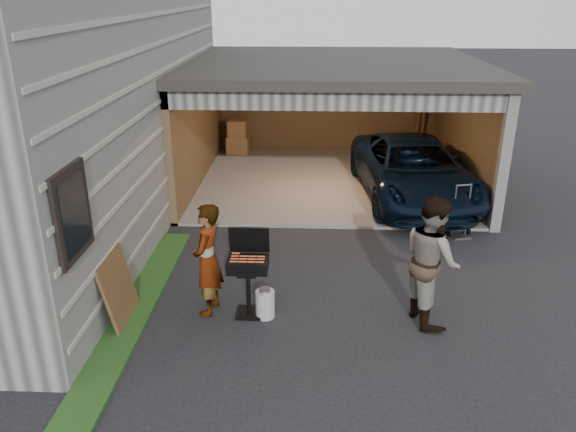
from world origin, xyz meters
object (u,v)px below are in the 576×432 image
minivan (413,172)px  man (432,260)px  bbq_grill (248,266)px  plywood_panel (119,289)px  propane_tank (265,304)px  woman (207,260)px  hand_truck (460,227)px

minivan → man: (-0.55, -4.88, 0.28)m
man → bbq_grill: 2.57m
plywood_panel → propane_tank: bearing=5.2°
woman → bbq_grill: bearing=94.1°
minivan → man: man is taller
plywood_panel → hand_truck: 6.39m
man → hand_truck: (1.17, 2.93, -0.73)m
minivan → man: bearing=-101.4°
minivan → bbq_grill: minivan is taller
minivan → woman: (-3.69, -4.82, 0.19)m
woman → minivan: bearing=149.9°
man → propane_tank: size_ratio=4.52×
woman → man: 3.15m
woman → plywood_panel: 1.30m
minivan → woman: size_ratio=2.80×
propane_tank → hand_truck: hand_truck is taller
bbq_grill → propane_tank: bbq_grill is taller
man → plywood_panel: bearing=78.8°
minivan → plywood_panel: (-4.92, -5.13, -0.14)m
propane_tank → plywood_panel: size_ratio=0.40×
minivan → propane_tank: minivan is taller
man → bbq_grill: (-2.56, 0.03, -0.17)m
hand_truck → minivan: bearing=95.1°
woman → plywood_panel: size_ratio=1.62×
woman → propane_tank: (0.82, -0.12, -0.63)m
bbq_grill → plywood_panel: bearing=-171.4°
bbq_grill → plywood_panel: size_ratio=1.24×
minivan → woman: woman is taller
bbq_grill → propane_tank: bearing=-20.0°
propane_tank → man: bearing=1.5°
propane_tank → plywood_panel: (-2.04, -0.18, 0.30)m
propane_tank → plywood_panel: 2.07m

